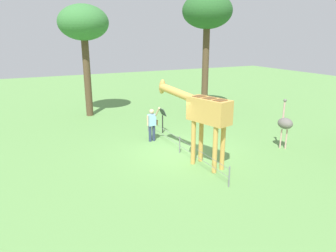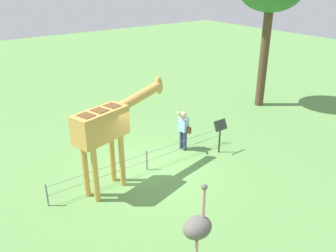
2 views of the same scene
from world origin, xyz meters
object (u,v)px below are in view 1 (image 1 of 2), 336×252
Objects in this scene: tree_east at (207,14)px; tree_northeast at (83,25)px; visitor at (152,123)px; giraffe at (203,112)px; info_sign at (163,115)px; ostrich at (285,123)px.

tree_northeast is (2.24, 7.15, -0.71)m from tree_east.
giraffe is at bearing -169.57° from visitor.
tree_northeast reaches higher than info_sign.
giraffe is 2.81× the size of info_sign.
giraffe is at bearing 175.16° from info_sign.
giraffe is 1.65× the size of ostrich.
info_sign is (0.95, -1.00, 0.05)m from visitor.
info_sign is at bearing 40.66° from ostrich.
info_sign is at bearing -4.84° from giraffe.
tree_northeast is (9.90, 6.45, 4.32)m from ostrich.
info_sign is at bearing -154.44° from tree_northeast.
tree_northeast reaches higher than ostrich.
visitor is 1.38m from info_sign.
giraffe reaches higher than ostrich.
visitor reaches higher than info_sign.
giraffe is 0.50× the size of tree_east.
visitor is 1.31× the size of info_sign.
giraffe is at bearing -167.25° from tree_northeast.
giraffe is 0.55× the size of tree_northeast.
ostrich is at bearing 174.73° from tree_east.
tree_east is at bearing -33.24° from giraffe.
tree_northeast is at bearing 25.56° from info_sign.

